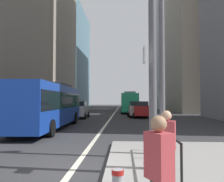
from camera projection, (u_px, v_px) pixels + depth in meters
ground_plane at (111, 118)px, 26.95m from camera, size 160.00×160.00×0.00m
lane_centre_line at (114, 113)px, 36.93m from camera, size 0.20×80.00×0.01m
office_tower_left_mid at (35, 14)px, 46.02m from camera, size 12.81×17.36×38.33m
office_tower_left_far at (67, 59)px, 72.35m from camera, size 10.43×24.24×29.83m
office_tower_right_far at (177, 45)px, 67.32m from camera, size 13.74×20.36×36.36m
city_bus_blue_oncoming at (49, 104)px, 16.92m from camera, size 2.95×11.70×3.40m
city_bus_red_receding at (130, 102)px, 38.22m from camera, size 2.77×10.73×3.40m
city_bus_red_distant at (130, 101)px, 60.17m from camera, size 2.90×10.88×3.40m
car_oncoming_mid at (79, 110)px, 26.90m from camera, size 2.15×4.23×1.94m
car_receding_near at (141, 109)px, 27.82m from camera, size 2.06×4.31×1.94m
car_receding_far at (136, 109)px, 28.81m from camera, size 2.16×4.44×1.94m
traffic_signal_gantry at (68, 29)px, 6.83m from camera, size 7.24×0.65×6.00m
street_lamp_post at (162, 13)px, 8.54m from camera, size 5.50×0.32×8.00m
pedestrian_railing at (166, 140)px, 7.03m from camera, size 0.06×3.81×0.98m
pedestrian_waiting at (159, 171)px, 3.19m from camera, size 0.40×0.45×1.72m
pedestrian_walking at (167, 145)px, 5.16m from camera, size 0.43×0.34×1.70m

